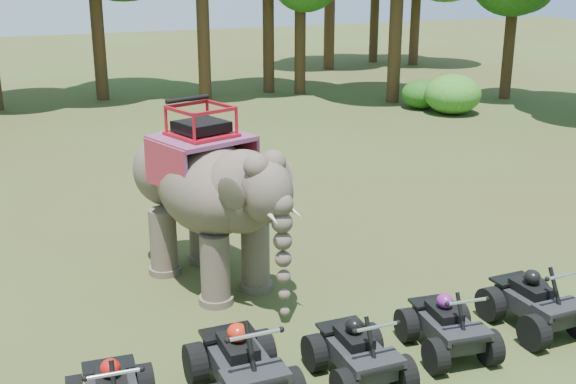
% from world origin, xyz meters
% --- Properties ---
extents(ground, '(110.00, 110.00, 0.00)m').
position_xyz_m(ground, '(0.00, 0.00, 0.00)').
color(ground, '#47381E').
rests_on(ground, ground).
extents(elephant, '(3.12, 4.69, 3.63)m').
position_xyz_m(elephant, '(-1.42, 1.91, 1.81)').
color(elephant, brown).
rests_on(elephant, ground).
extents(atv_1, '(1.37, 1.86, 1.36)m').
position_xyz_m(atv_1, '(-2.18, -2.15, 0.68)').
color(atv_1, black).
rests_on(atv_1, ground).
extents(atv_2, '(1.23, 1.66, 1.22)m').
position_xyz_m(atv_2, '(-0.41, -2.45, 0.61)').
color(atv_2, black).
rests_on(atv_2, ground).
extents(atv_3, '(1.36, 1.74, 1.20)m').
position_xyz_m(atv_3, '(1.34, -2.27, 0.60)').
color(atv_3, black).
rests_on(atv_3, ground).
extents(atv_4, '(1.27, 1.73, 1.28)m').
position_xyz_m(atv_4, '(3.21, -2.22, 0.64)').
color(atv_4, black).
rests_on(atv_4, ground).
extents(tree_1, '(6.19, 6.19, 8.84)m').
position_xyz_m(tree_1, '(4.26, 20.66, 4.42)').
color(tree_1, '#195114').
rests_on(tree_1, ground).
extents(tree_2, '(5.41, 5.41, 7.73)m').
position_xyz_m(tree_2, '(9.00, 20.69, 3.87)').
color(tree_2, '#195114').
rests_on(tree_2, ground).
extents(tree_4, '(4.79, 4.79, 6.84)m').
position_xyz_m(tree_4, '(17.21, 15.73, 3.42)').
color(tree_4, '#195114').
rests_on(tree_4, ground).
extents(tree_35, '(5.74, 5.74, 8.19)m').
position_xyz_m(tree_35, '(7.77, 21.64, 4.10)').
color(tree_35, '#195114').
rests_on(tree_35, ground).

